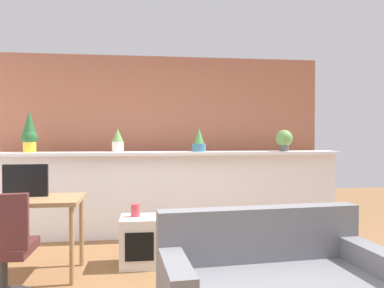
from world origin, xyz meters
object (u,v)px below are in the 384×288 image
side_cube_shelf (140,241)px  couch (274,288)px  office_chair (2,259)px  vase_on_shelf (135,210)px  potted_plant_1 (118,140)px  potted_plant_0 (29,132)px  desk (22,207)px  potted_plant_3 (284,139)px  tv_monitor (26,181)px  potted_plant_2 (199,141)px

side_cube_shelf → couch: couch is taller
office_chair → vase_on_shelf: (1.00, 0.87, 0.18)m
vase_on_shelf → couch: (0.99, -1.43, -0.28)m
potted_plant_1 → potted_plant_0: bearing=-179.8°
desk → vase_on_shelf: 1.08m
potted_plant_3 → office_chair: size_ratio=0.32×
tv_monitor → potted_plant_1: bearing=55.7°
potted_plant_2 → couch: 2.62m
side_cube_shelf → vase_on_shelf: vase_on_shelf is taller
office_chair → potted_plant_3: bearing=31.5°
potted_plant_1 → tv_monitor: 1.45m
tv_monitor → office_chair: bearing=-86.5°
tv_monitor → vase_on_shelf: 1.11m
couch → tv_monitor: bearing=147.7°
potted_plant_1 → desk: (-0.80, -1.24, -0.61)m
desk → vase_on_shelf: (1.05, 0.22, -0.10)m
side_cube_shelf → couch: bearing=-55.9°
desk → couch: size_ratio=0.68×
vase_on_shelf → potted_plant_2: bearing=51.0°
office_chair → side_cube_shelf: size_ratio=1.82×
potted_plant_3 → side_cube_shelf: size_ratio=0.58×
office_chair → couch: office_chair is taller
desk → side_cube_shelf: size_ratio=2.20×
potted_plant_3 → couch: bearing=-112.6°
potted_plant_1 → potted_plant_3: (2.22, -0.08, 0.01)m
potted_plant_3 → tv_monitor: potted_plant_3 is taller
desk → couch: couch is taller
potted_plant_2 → tv_monitor: 2.21m
potted_plant_3 → couch: potted_plant_3 is taller
potted_plant_1 → desk: bearing=-122.8°
potted_plant_2 → office_chair: bearing=-134.0°
potted_plant_1 → vase_on_shelf: bearing=-76.0°
potted_plant_0 → potted_plant_1: potted_plant_0 is taller
potted_plant_0 → desk: size_ratio=0.48×
side_cube_shelf → vase_on_shelf: size_ratio=3.84×
tv_monitor → desk: bearing=-95.3°
desk → tv_monitor: tv_monitor is taller
potted_plant_0 → couch: bearing=-46.2°
potted_plant_2 → tv_monitor: potted_plant_2 is taller
side_cube_shelf → potted_plant_1: bearing=105.8°
potted_plant_2 → potted_plant_3: bearing=-2.8°
potted_plant_0 → potted_plant_3: 3.32m
desk → potted_plant_2: bearing=33.2°
potted_plant_3 → vase_on_shelf: bearing=-154.4°
vase_on_shelf → tv_monitor: bearing=-172.3°
vase_on_shelf → desk: bearing=-168.2°
potted_plant_3 → potted_plant_2: bearing=177.2°
side_cube_shelf → tv_monitor: bearing=-174.6°
potted_plant_1 → office_chair: size_ratio=0.33×
desk → tv_monitor: (0.01, 0.08, 0.24)m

